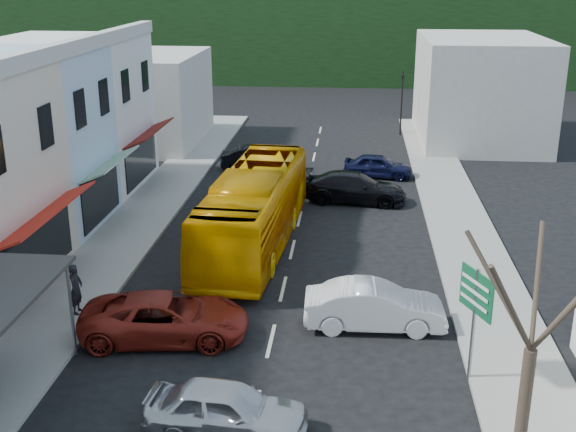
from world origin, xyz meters
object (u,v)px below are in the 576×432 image
object	(u,v)px
bus	(254,212)
car_silver	(227,410)
traffic_signal	(402,103)
car_white	(375,308)
street_tree	(531,350)
car_red	(165,319)
direction_sign	(473,326)
pedestrian_left	(76,290)

from	to	relation	value
bus	car_silver	xyz separation A→B (m)	(1.09, -13.20, -0.85)
traffic_signal	bus	bearing A→B (deg)	68.40
bus	car_white	distance (m)	8.63
street_tree	traffic_signal	world-z (taller)	street_tree
traffic_signal	car_white	bearing A→B (deg)	81.82
bus	car_red	bearing A→B (deg)	-97.88
direction_sign	pedestrian_left	bearing A→B (deg)	143.41
car_silver	car_white	world-z (taller)	same
bus	traffic_signal	size ratio (longest dim) A/B	2.55
car_red	car_silver	bearing A→B (deg)	-155.98
car_silver	car_white	bearing A→B (deg)	-27.29
bus	car_white	size ratio (longest dim) A/B	2.64
direction_sign	bus	bearing A→B (deg)	103.52
car_silver	car_red	xyz separation A→B (m)	(-2.83, 4.80, 0.00)
bus	pedestrian_left	xyz separation A→B (m)	(-5.15, -7.15, -0.55)
car_white	car_red	distance (m)	6.87
car_red	bus	bearing A→B (deg)	-18.23
bus	direction_sign	size ratio (longest dim) A/B	3.29
car_red	street_tree	world-z (taller)	street_tree
car_red	street_tree	bearing A→B (deg)	-130.69
street_tree	car_white	bearing A→B (deg)	110.42
car_white	traffic_signal	bearing A→B (deg)	-6.73
car_red	direction_sign	xyz separation A→B (m)	(9.40, -1.69, 1.07)
car_silver	pedestrian_left	world-z (taller)	pedestrian_left
direction_sign	street_tree	distance (m)	5.32
car_red	direction_sign	world-z (taller)	direction_sign
car_red	pedestrian_left	xyz separation A→B (m)	(-3.41, 1.25, 0.30)
car_silver	pedestrian_left	size ratio (longest dim) A/B	2.59
car_white	car_red	bearing A→B (deg)	99.79
direction_sign	street_tree	world-z (taller)	street_tree
pedestrian_left	street_tree	xyz separation A→B (m)	(13.11, -7.84, 2.80)
car_red	car_white	bearing A→B (deg)	-84.75
car_silver	direction_sign	size ratio (longest dim) A/B	1.25
direction_sign	traffic_signal	world-z (taller)	traffic_signal
street_tree	traffic_signal	size ratio (longest dim) A/B	1.67
car_red	street_tree	xyz separation A→B (m)	(9.70, -6.59, 3.10)
car_silver	direction_sign	distance (m)	7.35
bus	car_red	size ratio (longest dim) A/B	2.52
pedestrian_left	direction_sign	size ratio (longest dim) A/B	0.48
car_white	pedestrian_left	xyz separation A→B (m)	(-10.13, -0.15, 0.30)
car_silver	traffic_signal	xyz separation A→B (m)	(6.37, 35.90, 1.58)
bus	car_white	bearing A→B (deg)	-50.72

